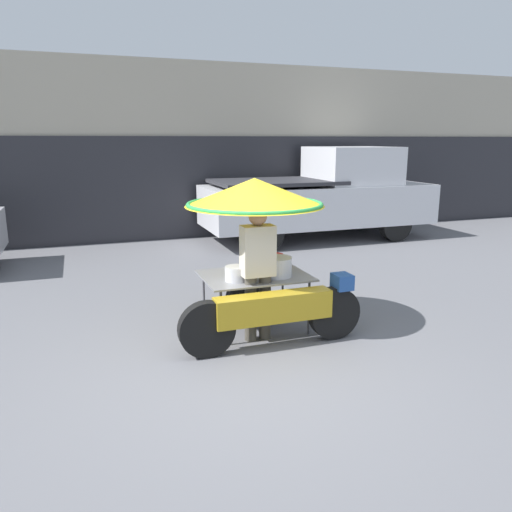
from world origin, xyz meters
The scene contains 5 objects.
ground_plane centered at (0.00, 0.00, 0.00)m, with size 36.00×36.00×0.00m, color slate.
shopfront_building centered at (0.00, 8.30, 2.03)m, with size 28.00×2.06×4.09m.
vendor_motorcycle_cart centered at (0.52, 1.06, 1.39)m, with size 2.18×1.67×1.88m.
vendor_person centered at (0.42, 0.79, 0.89)m, with size 0.38×0.22×1.59m.
pickup_truck centered at (3.99, 6.09, 1.02)m, with size 5.38×1.94×2.16m.
Camera 1 is at (-1.48, -4.46, 2.32)m, focal length 35.00 mm.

